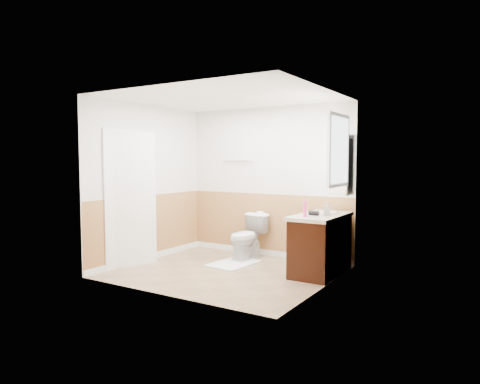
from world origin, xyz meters
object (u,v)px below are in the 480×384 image
Objects in this scene: toilet at (247,237)px; vanity_cabinet at (321,246)px; soap_dispenser at (327,209)px; lotion_bottle at (305,209)px; bath_mat at (234,263)px.

vanity_cabinet is (1.36, -0.24, 0.03)m from toilet.
soap_dispenser is (1.48, -0.32, 0.58)m from toilet.
lotion_bottle reaches higher than vanity_cabinet.
vanity_cabinet is (1.36, 0.18, 0.39)m from bath_mat.
toilet is 0.55m from bath_mat.
toilet is at bearing 167.63° from soap_dispenser.
bath_mat is at bearing -176.56° from soap_dispenser.
bath_mat is 4.05× the size of soap_dispenser.
toilet is 3.34× the size of lotion_bottle.
toilet is 1.38m from vanity_cabinet.
bath_mat is 1.75m from soap_dispenser.
soap_dispenser is at bearing -35.68° from vanity_cabinet.
lotion_bottle is at bearing -131.26° from soap_dispenser.
bath_mat is at bearing 172.68° from lotion_bottle.
soap_dispenser is at bearing -7.20° from toilet.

